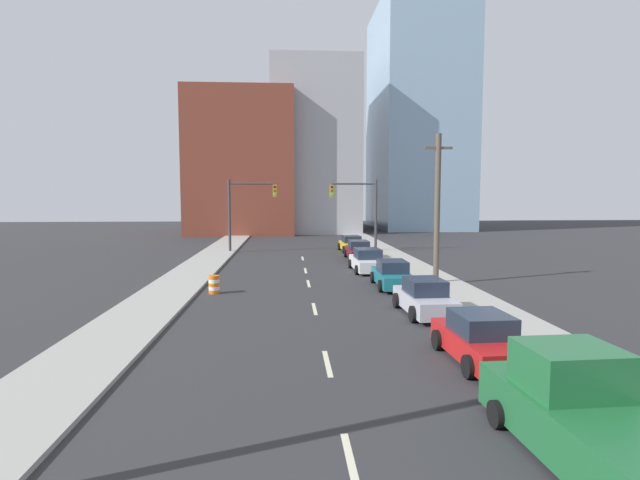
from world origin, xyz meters
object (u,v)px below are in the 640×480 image
utility_pole_right_mid (437,208)px  sedan_silver (425,298)px  traffic_signal_left (243,205)px  sedan_teal (392,275)px  pickup_truck_green (589,420)px  sedan_white (368,261)px  traffic_signal_right (363,205)px  sedan_yellow (351,244)px  traffic_barrel (214,285)px  sedan_red (481,340)px  sedan_maroon (359,251)px

utility_pole_right_mid → sedan_silver: 8.45m
sedan_silver → utility_pole_right_mid: bearing=67.6°
traffic_signal_left → sedan_teal: 20.71m
pickup_truck_green → sedan_white: (-0.34, 24.38, -0.14)m
traffic_signal_right → sedan_yellow: bearing=175.4°
utility_pole_right_mid → traffic_barrel: utility_pole_right_mid is taller
sedan_silver → sedan_teal: bearing=88.4°
traffic_signal_left → sedan_teal: (9.84, -17.88, -3.56)m
sedan_red → sedan_maroon: size_ratio=0.92×
utility_pole_right_mid → sedan_silver: bearing=-110.3°
utility_pole_right_mid → sedan_yellow: bearing=98.9°
traffic_signal_left → sedan_red: traffic_signal_left is taller
utility_pole_right_mid → pickup_truck_green: (-2.78, -19.10, -3.58)m
sedan_red → sedan_silver: 6.20m
traffic_barrel → pickup_truck_green: bearing=-60.9°
utility_pole_right_mid → traffic_signal_right: bearing=95.5°
traffic_barrel → sedan_yellow: 21.47m
sedan_silver → sedan_yellow: 24.38m
traffic_signal_right → utility_pole_right_mid: (1.65, -17.17, 0.16)m
traffic_signal_left → traffic_barrel: 19.46m
traffic_barrel → sedan_maroon: sedan_maroon is taller
sedan_red → sedan_maroon: 24.95m
sedan_white → sedan_maroon: bearing=86.1°
traffic_signal_left → traffic_barrel: traffic_signal_left is taller
traffic_signal_right → sedan_white: traffic_signal_right is taller
sedan_silver → traffic_signal_right: bearing=85.6°
sedan_white → traffic_signal_left: bearing=127.2°
sedan_white → sedan_teal: bearing=-87.1°
traffic_barrel → sedan_yellow: sedan_yellow is taller
traffic_signal_left → sedan_silver: bearing=-67.9°
sedan_red → sedan_yellow: bearing=88.1°
pickup_truck_green → sedan_yellow: 36.35m
sedan_teal → sedan_white: sedan_white is taller
sedan_red → traffic_signal_left: bearing=105.9°
sedan_maroon → utility_pole_right_mid: bearing=-76.6°
sedan_yellow → sedan_silver: bearing=-92.5°
sedan_red → sedan_maroon: sedan_red is taller
sedan_maroon → sedan_white: bearing=-92.9°
sedan_silver → sedan_yellow: size_ratio=0.94×
traffic_signal_right → sedan_red: size_ratio=1.53×
sedan_silver → sedan_yellow: (-0.06, 24.38, -0.03)m
traffic_signal_right → sedan_teal: bearing=-93.3°
sedan_white → sedan_maroon: 6.35m
traffic_signal_left → traffic_barrel: size_ratio=6.92×
sedan_red → sedan_teal: sedan_red is taller
sedan_red → sedan_white: size_ratio=0.89×
sedan_red → sedan_maroon: bearing=88.4°
traffic_barrel → sedan_teal: size_ratio=0.21×
traffic_barrel → sedan_maroon: bearing=54.9°
sedan_red → sedan_maroon: (-0.22, 24.95, -0.01)m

